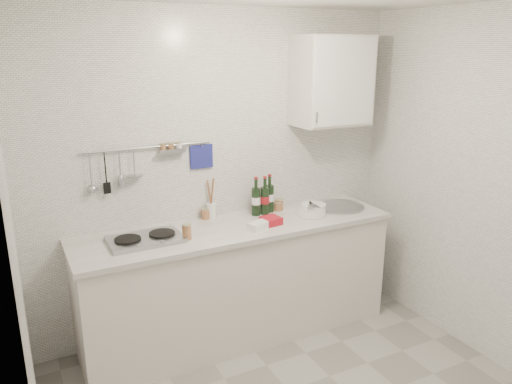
% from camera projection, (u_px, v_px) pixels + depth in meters
% --- Properties ---
extents(back_wall, '(3.00, 0.02, 2.50)m').
position_uv_depth(back_wall, '(220.00, 174.00, 3.91)').
color(back_wall, silver).
rests_on(back_wall, floor).
extents(wall_left, '(0.02, 2.80, 2.50)m').
position_uv_depth(wall_left, '(21.00, 289.00, 2.06)').
color(wall_left, silver).
rests_on(wall_left, floor).
extents(wall_right, '(0.02, 2.80, 2.50)m').
position_uv_depth(wall_right, '(506.00, 194.00, 3.38)').
color(wall_right, silver).
rests_on(wall_right, floor).
extents(counter, '(2.44, 0.64, 0.96)m').
position_uv_depth(counter, '(238.00, 284.00, 3.89)').
color(counter, silver).
rests_on(counter, floor).
extents(wall_rail, '(0.98, 0.09, 0.34)m').
position_uv_depth(wall_rail, '(145.00, 161.00, 3.57)').
color(wall_rail, '#93969B').
rests_on(wall_rail, back_wall).
extents(wall_cabinet, '(0.60, 0.38, 0.70)m').
position_uv_depth(wall_cabinet, '(332.00, 81.00, 3.96)').
color(wall_cabinet, silver).
rests_on(wall_cabinet, back_wall).
extents(plate_stack_hob, '(0.28, 0.28, 0.02)m').
position_uv_depth(plate_stack_hob, '(133.00, 241.00, 3.42)').
color(plate_stack_hob, '#4A66A8').
rests_on(plate_stack_hob, counter).
extents(plate_stack_sink, '(0.25, 0.23, 0.09)m').
position_uv_depth(plate_stack_sink, '(312.00, 210.00, 3.98)').
color(plate_stack_sink, white).
rests_on(plate_stack_sink, counter).
extents(wine_bottles, '(0.21, 0.11, 0.31)m').
position_uv_depth(wine_bottles, '(263.00, 195.00, 3.97)').
color(wine_bottles, black).
rests_on(wine_bottles, counter).
extents(butter_dish, '(0.20, 0.14, 0.05)m').
position_uv_depth(butter_dish, '(259.00, 225.00, 3.67)').
color(butter_dish, white).
rests_on(butter_dish, counter).
extents(strawberry_punnet, '(0.15, 0.15, 0.06)m').
position_uv_depth(strawberry_punnet, '(271.00, 221.00, 3.77)').
color(strawberry_punnet, red).
rests_on(strawberry_punnet, counter).
extents(utensil_crock, '(0.08, 0.08, 0.32)m').
position_uv_depth(utensil_crock, '(211.00, 208.00, 3.90)').
color(utensil_crock, white).
rests_on(utensil_crock, counter).
extents(jar_a, '(0.07, 0.07, 0.09)m').
position_uv_depth(jar_a, '(205.00, 213.00, 3.88)').
color(jar_a, '#905F39').
rests_on(jar_a, counter).
extents(jar_b, '(0.07, 0.07, 0.09)m').
position_uv_depth(jar_b, '(279.00, 204.00, 4.09)').
color(jar_b, '#905F39').
rests_on(jar_b, counter).
extents(jar_c, '(0.06, 0.06, 0.08)m').
position_uv_depth(jar_c, '(277.00, 206.00, 4.07)').
color(jar_c, '#905F39').
rests_on(jar_c, counter).
extents(jar_d, '(0.07, 0.07, 0.11)m').
position_uv_depth(jar_d, '(187.00, 231.00, 3.46)').
color(jar_d, '#905F39').
rests_on(jar_d, counter).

